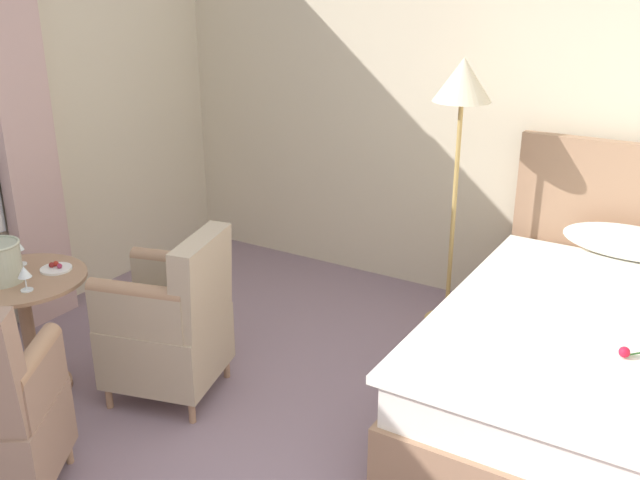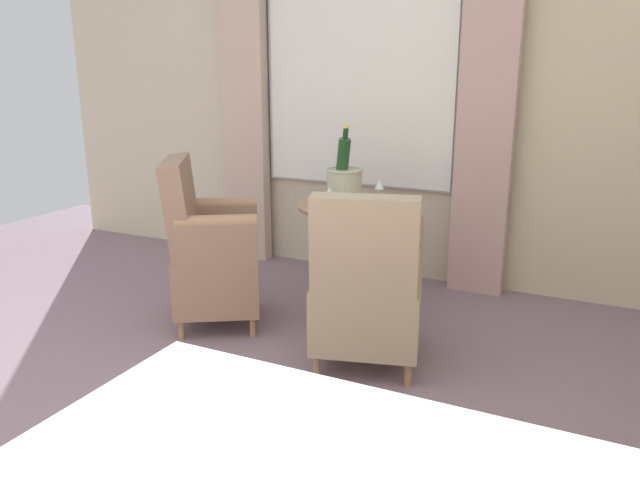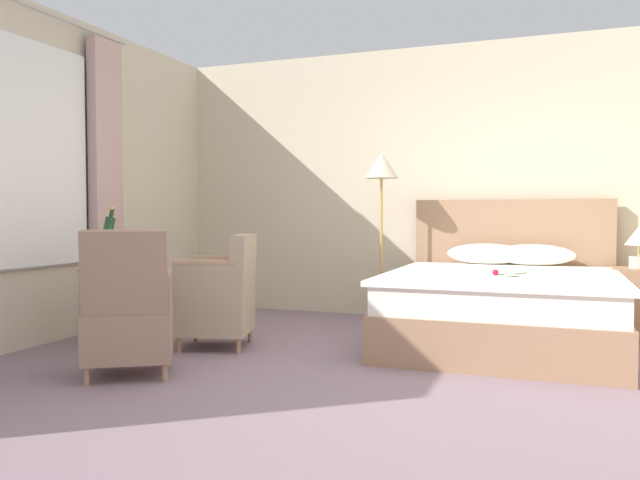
% 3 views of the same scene
% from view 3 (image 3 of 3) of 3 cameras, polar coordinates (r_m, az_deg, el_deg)
% --- Properties ---
extents(ground_plane, '(7.23, 7.23, 0.00)m').
position_cam_3_polar(ground_plane, '(4.10, 4.27, -12.99)').
color(ground_plane, gray).
extents(wall_headboard_side, '(5.85, 0.12, 2.81)m').
position_cam_3_polar(wall_headboard_side, '(6.60, 10.93, 5.11)').
color(wall_headboard_side, beige).
rests_on(wall_headboard_side, ground).
extents(wall_window_side, '(0.27, 5.42, 2.81)m').
position_cam_3_polar(wall_window_side, '(5.53, -26.14, 5.48)').
color(wall_window_side, beige).
rests_on(wall_window_side, ground).
extents(bed, '(1.86, 2.12, 1.23)m').
position_cam_3_polar(bed, '(5.42, 16.39, -5.65)').
color(bed, '#A07759').
rests_on(bed, ground).
extents(nightstand, '(0.47, 0.40, 0.62)m').
position_cam_3_polar(nightstand, '(6.12, 27.12, -5.18)').
color(nightstand, '#A07759').
rests_on(nightstand, ground).
extents(bedside_lamp, '(0.25, 0.25, 0.38)m').
position_cam_3_polar(bedside_lamp, '(6.08, 27.22, -0.07)').
color(bedside_lamp, '#B1B3A6').
rests_on(bedside_lamp, nightstand).
extents(floor_lamp_brass, '(0.34, 0.34, 1.69)m').
position_cam_3_polar(floor_lamp_brass, '(6.18, 5.64, 5.51)').
color(floor_lamp_brass, tan).
rests_on(floor_lamp_brass, ground).
extents(side_table_round, '(0.67, 0.67, 0.67)m').
position_cam_3_polar(side_table_round, '(5.22, -17.67, -4.93)').
color(side_table_round, '#A07759').
rests_on(side_table_round, ground).
extents(champagne_bucket, '(0.23, 0.23, 0.48)m').
position_cam_3_polar(champagne_bucket, '(5.15, -18.61, -0.86)').
color(champagne_bucket, '#B4B9A0').
rests_on(champagne_bucket, side_table_round).
extents(wine_glass_near_bucket, '(0.07, 0.07, 0.13)m').
position_cam_3_polar(wine_glass_near_bucket, '(5.02, -16.80, -1.41)').
color(wine_glass_near_bucket, white).
rests_on(wine_glass_near_bucket, side_table_round).
extents(wine_glass_near_edge, '(0.07, 0.07, 0.15)m').
position_cam_3_polar(wine_glass_near_edge, '(5.37, -18.16, -1.07)').
color(wine_glass_near_edge, white).
rests_on(wine_glass_near_edge, side_table_round).
extents(snack_plate, '(0.16, 0.16, 0.04)m').
position_cam_3_polar(snack_plate, '(5.28, -15.91, -2.14)').
color(snack_plate, white).
rests_on(snack_plate, side_table_round).
extents(armchair_by_window, '(0.69, 0.66, 0.92)m').
position_cam_3_polar(armchair_by_window, '(5.15, -9.13, -5.06)').
color(armchair_by_window, '#A07759').
rests_on(armchair_by_window, ground).
extents(armchair_facing_bed, '(0.74, 0.73, 0.99)m').
position_cam_3_polar(armchair_facing_bed, '(4.36, -17.14, -6.36)').
color(armchair_facing_bed, '#A07759').
rests_on(armchair_facing_bed, ground).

